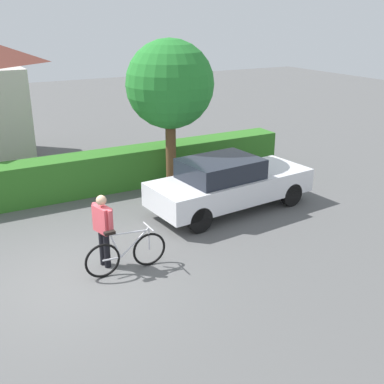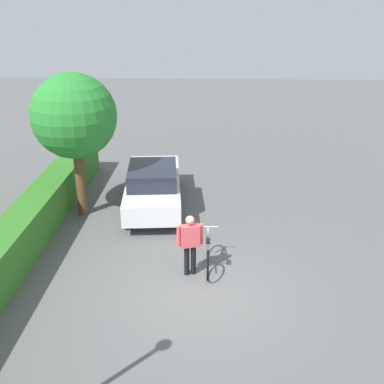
{
  "view_description": "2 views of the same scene",
  "coord_description": "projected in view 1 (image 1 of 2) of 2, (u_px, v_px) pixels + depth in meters",
  "views": [
    {
      "loc": [
        -1.95,
        -8.34,
        4.95
      ],
      "look_at": [
        3.21,
        1.1,
        0.92
      ],
      "focal_mm": 44.66,
      "sensor_mm": 36.0,
      "label": 1
    },
    {
      "loc": [
        -8.89,
        -0.18,
        6.25
      ],
      "look_at": [
        2.61,
        0.29,
        1.37
      ],
      "focal_mm": 42.99,
      "sensor_mm": 36.0,
      "label": 2
    }
  ],
  "objects": [
    {
      "name": "parked_car_near",
      "position": [
        229.0,
        183.0,
        12.59
      ],
      "size": [
        4.6,
        2.06,
        1.45
      ],
      "color": "silver",
      "rests_on": "ground"
    },
    {
      "name": "bicycle",
      "position": [
        126.0,
        253.0,
        9.64
      ],
      "size": [
        1.74,
        0.5,
        0.96
      ],
      "color": "black",
      "rests_on": "ground"
    },
    {
      "name": "hedge_row",
      "position": [
        27.0,
        183.0,
        13.09
      ],
      "size": [
        16.31,
        0.9,
        1.15
      ],
      "primitive_type": "cube",
      "color": "#307023",
      "rests_on": "ground"
    },
    {
      "name": "tree_kerbside",
      "position": [
        170.0,
        85.0,
        13.24
      ],
      "size": [
        2.47,
        2.47,
        4.35
      ],
      "color": "brown",
      "rests_on": "ground"
    },
    {
      "name": "ground_plane",
      "position": [
        77.0,
        279.0,
        9.46
      ],
      "size": [
        60.0,
        60.0,
        0.0
      ],
      "primitive_type": "plane",
      "color": "#575757"
    },
    {
      "name": "person_rider",
      "position": [
        103.0,
        226.0,
        9.67
      ],
      "size": [
        0.31,
        0.62,
        1.57
      ],
      "color": "black",
      "rests_on": "ground"
    }
  ]
}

